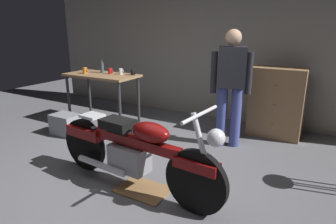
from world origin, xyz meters
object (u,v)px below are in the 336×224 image
(storage_bin, at_px, (66,124))
(mug_white_ceramic, at_px, (121,71))
(person_standing, at_px, (231,84))
(wooden_dresser, at_px, (277,102))
(mug_orange_travel, at_px, (85,70))
(bottle, at_px, (102,67))
(motorcycle, at_px, (133,150))
(mug_black_matte, at_px, (133,72))
(mug_red_diner, at_px, (110,71))

(storage_bin, bearing_deg, mug_white_ceramic, 63.04)
(person_standing, xyz_separation_m, wooden_dresser, (0.52, 0.76, -0.38))
(mug_orange_travel, height_order, bottle, bottle)
(motorcycle, xyz_separation_m, bottle, (-1.89, 1.65, 0.55))
(person_standing, xyz_separation_m, mug_black_matte, (-1.74, 0.06, 0.02))
(mug_white_ceramic, relative_size, mug_orange_travel, 0.94)
(mug_orange_travel, bearing_deg, mug_red_diner, 22.26)
(storage_bin, bearing_deg, mug_black_matte, 54.14)
(mug_orange_travel, bearing_deg, mug_black_matte, 19.25)
(wooden_dresser, height_order, storage_bin, wooden_dresser)
(mug_black_matte, xyz_separation_m, mug_red_diner, (-0.40, -0.12, 0.01))
(mug_black_matte, bearing_deg, mug_white_ceramic, -168.31)
(mug_red_diner, xyz_separation_m, bottle, (-0.23, 0.04, 0.05))
(mug_orange_travel, bearing_deg, bottle, 47.45)
(wooden_dresser, relative_size, mug_orange_travel, 9.86)
(wooden_dresser, bearing_deg, mug_black_matte, -162.81)
(motorcycle, distance_m, mug_black_matte, 2.19)
(mug_black_matte, bearing_deg, person_standing, -2.02)
(motorcycle, xyz_separation_m, storage_bin, (-1.95, 0.77, -0.28))
(storage_bin, height_order, mug_red_diner, mug_red_diner)
(mug_red_diner, distance_m, bottle, 0.24)
(person_standing, height_order, bottle, person_standing)
(storage_bin, bearing_deg, motorcycle, -21.61)
(motorcycle, distance_m, storage_bin, 2.11)
(wooden_dresser, xyz_separation_m, mug_orange_travel, (-3.10, -0.99, 0.40))
(person_standing, relative_size, mug_white_ceramic, 15.95)
(person_standing, distance_m, wooden_dresser, 1.00)
(person_standing, relative_size, bottle, 6.93)
(mug_white_ceramic, bearing_deg, mug_orange_travel, -158.06)
(mug_white_ceramic, distance_m, mug_red_diner, 0.19)
(wooden_dresser, height_order, mug_red_diner, wooden_dresser)
(wooden_dresser, xyz_separation_m, mug_black_matte, (-2.27, -0.70, 0.40))
(mug_red_diner, bearing_deg, mug_black_matte, 15.94)
(mug_red_diner, relative_size, mug_orange_travel, 0.95)
(mug_orange_travel, bearing_deg, storage_bin, -77.60)
(wooden_dresser, xyz_separation_m, mug_red_diner, (-2.67, -0.82, 0.40))
(mug_black_matte, bearing_deg, motorcycle, -53.75)
(motorcycle, relative_size, mug_orange_travel, 19.61)
(bottle, bearing_deg, mug_red_diner, -10.77)
(mug_red_diner, xyz_separation_m, mug_orange_travel, (-0.43, -0.17, 0.00))
(bottle, bearing_deg, mug_black_matte, 6.52)
(bottle, bearing_deg, storage_bin, -93.61)
(wooden_dresser, bearing_deg, bottle, -165.06)
(motorcycle, distance_m, person_standing, 1.79)
(mug_white_ceramic, xyz_separation_m, mug_black_matte, (0.23, 0.05, -0.00))
(wooden_dresser, xyz_separation_m, storage_bin, (-2.95, -1.65, -0.38))
(motorcycle, height_order, storage_bin, motorcycle)
(mug_red_diner, bearing_deg, bottle, 169.23)
(mug_black_matte, distance_m, mug_orange_travel, 0.88)
(person_standing, xyz_separation_m, mug_orange_travel, (-2.57, -0.23, 0.03))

